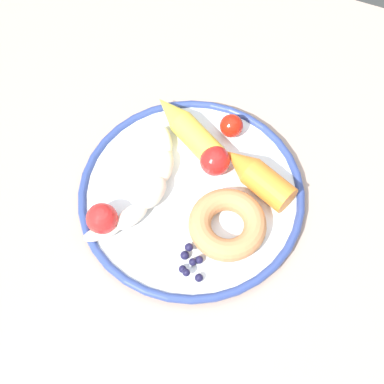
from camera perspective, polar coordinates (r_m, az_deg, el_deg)
The scene contains 11 objects.
ground_plane at distance 1.51m, azimuth 0.52°, elevation -14.08°, with size 6.00×6.00×0.00m, color #313533.
dining_table at distance 0.87m, azimuth 0.88°, elevation -3.67°, with size 1.04×0.93×0.77m.
plate at distance 0.78m, azimuth 0.00°, elevation -0.10°, with size 0.32×0.32×0.02m.
banana at distance 0.77m, azimuth -4.72°, elevation 0.24°, with size 0.08×0.22×0.03m.
carrot_orange at distance 0.77m, azimuth 6.64°, elevation 1.68°, with size 0.12×0.08×0.04m.
carrot_yellow at distance 0.81m, azimuth -0.56°, elevation 6.63°, with size 0.13×0.10×0.04m.
donut at distance 0.74m, azimuth 3.65°, elevation -3.33°, with size 0.10×0.10×0.03m, color #C37F4E.
blueberry_pile at distance 0.73m, azimuth -0.16°, elevation -7.22°, with size 0.04×0.04×0.02m.
tomato_near at distance 0.78m, azimuth 2.31°, elevation 3.24°, with size 0.04×0.04×0.04m, color red.
tomato_mid at distance 0.82m, azimuth 4.09°, elevation 6.77°, with size 0.03×0.03×0.03m, color red.
tomato_far at distance 0.74m, azimuth -9.20°, elevation -2.72°, with size 0.04×0.04×0.04m, color red.
Camera 1 is at (0.12, -0.33, 1.47)m, focal length 52.03 mm.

